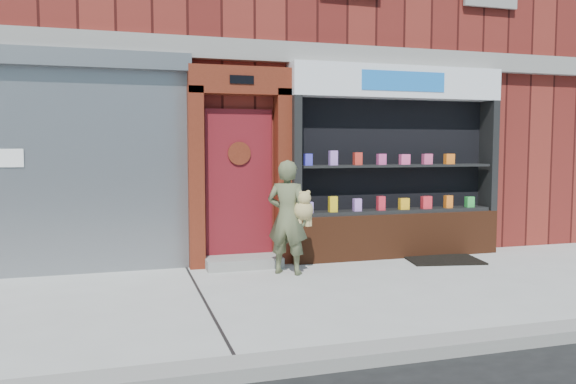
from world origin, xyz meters
name	(u,v)px	position (x,y,z in m)	size (l,w,h in m)	color
ground	(334,292)	(0.00, 0.00, 0.00)	(80.00, 80.00, 0.00)	#9E9E99
curb	(427,348)	(0.00, -2.15, 0.06)	(60.00, 0.30, 0.12)	gray
building	(235,43)	(0.00, 5.99, 4.00)	(12.00, 8.16, 8.00)	#581814
shutter_bay	(76,149)	(-3.00, 1.93, 1.72)	(3.10, 0.30, 3.04)	gray
red_door_bay	(240,167)	(-0.75, 1.86, 1.46)	(1.52, 0.58, 2.90)	#50190D
pharmacy_bay	(396,171)	(1.75, 1.81, 1.37)	(3.50, 0.41, 3.00)	#532713
woman	(289,216)	(-0.24, 1.10, 0.80)	(0.69, 0.64, 1.57)	#565C3C
doormat	(443,260)	(2.30, 1.27, 0.01)	(1.09, 0.76, 0.03)	black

